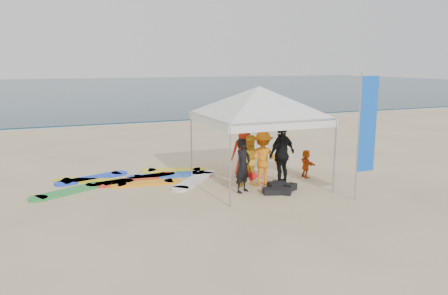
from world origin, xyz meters
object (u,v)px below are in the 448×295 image
person_black_a (243,166)px  feather_flag (367,126)px  marker_pennant (255,176)px  person_black_b (282,154)px  canopy_tent (259,86)px  surfboard_spread (136,180)px  person_seated (306,164)px  person_orange_a (263,158)px  person_orange_b (244,151)px  person_yellow (252,161)px

person_black_a → feather_flag: (2.88, -1.91, 1.29)m
person_black_a → marker_pennant: size_ratio=2.55×
person_black_b → feather_flag: bearing=100.8°
person_black_a → canopy_tent: 2.49m
person_black_b → surfboard_spread: bearing=-47.7°
person_black_b → person_black_a: bearing=-8.1°
marker_pennant → person_seated: bearing=21.3°
person_orange_a → person_orange_b: 1.07m
person_orange_a → feather_flag: feather_flag is taller
person_orange_a → person_black_b: 0.61m
person_orange_a → canopy_tent: canopy_tent is taller
person_orange_a → canopy_tent: size_ratio=0.36×
person_seated → surfboard_spread: bearing=78.5°
person_orange_b → surfboard_spread: (-3.53, 0.86, -0.85)m
person_orange_b → surfboard_spread: person_orange_b is taller
person_black_a → feather_flag: feather_flag is taller
person_yellow → surfboard_spread: size_ratio=0.28×
person_yellow → surfboard_spread: (-3.24, 2.05, -0.78)m
person_seated → surfboard_spread: person_seated is taller
person_yellow → person_seated: bearing=14.9°
person_black_a → person_black_b: person_black_b is taller
person_yellow → person_orange_b: person_orange_b is taller
person_black_b → person_seated: size_ratio=2.05×
person_orange_b → feather_flag: 4.30m
person_black_a → marker_pennant: (0.33, -0.17, -0.32)m
person_black_a → canopy_tent: canopy_tent is taller
person_yellow → person_seated: person_yellow is taller
person_black_a → person_seated: person_black_a is taller
person_seated → feather_flag: (0.19, -2.67, 1.63)m
person_orange_a → person_black_b: size_ratio=0.88×
surfboard_spread → marker_pennant: bearing=-41.1°
person_black_a → canopy_tent: bearing=5.6°
person_orange_b → person_yellow: bearing=83.1°
person_black_b → person_orange_b: size_ratio=1.10×
person_yellow → person_black_b: (1.00, -0.12, 0.16)m
person_black_b → person_orange_a: bearing=-45.5°
person_black_b → marker_pennant: bearing=2.5°
person_orange_b → surfboard_spread: size_ratio=0.30×
person_orange_b → canopy_tent: canopy_tent is taller
person_orange_a → marker_pennant: person_orange_a is taller
canopy_tent → feather_flag: (2.09, -2.48, -1.00)m
person_black_b → person_seated: 1.35m
person_orange_b → person_seated: size_ratio=1.86×
person_seated → feather_flag: 3.13m
canopy_tent → feather_flag: 3.39m
person_black_a → surfboard_spread: bearing=107.4°
person_seated → canopy_tent: bearing=102.0°
feather_flag → marker_pennant: size_ratio=5.61×
marker_pennant → person_black_b: bearing=23.1°
person_black_a → person_orange_b: person_orange_b is taller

